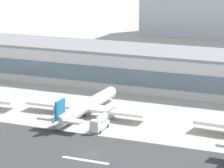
{
  "coord_description": "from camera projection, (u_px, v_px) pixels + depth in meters",
  "views": [
    {
      "loc": [
        57.12,
        -119.16,
        48.92
      ],
      "look_at": [
        -9.85,
        34.75,
        8.98
      ],
      "focal_mm": 93.04,
      "sensor_mm": 36.0,
      "label": 1
    }
  ],
  "objects": [
    {
      "name": "service_box_truck_1",
      "position": [
        62.0,
        119.0,
        161.97
      ],
      "size": [
        3.41,
        6.29,
        3.25
      ],
      "rotation": [
        0.0,
        0.0,
        4.56
      ],
      "color": "#2D3338",
      "rests_on": "ground_plane"
    },
    {
      "name": "airliner_blue_tail_gate_1",
      "position": [
        85.0,
        107.0,
        170.61
      ],
      "size": [
        37.71,
        41.33,
        8.63
      ],
      "rotation": [
        0.0,
        0.0,
        1.58
      ],
      "color": "silver",
      "rests_on": "ground_plane"
    },
    {
      "name": "terminal_building",
      "position": [
        144.0,
        67.0,
        207.25
      ],
      "size": [
        195.67,
        25.65,
        13.43
      ],
      "color": "silver",
      "rests_on": "ground_plane"
    },
    {
      "name": "service_fuel_truck_0",
      "position": [
        100.0,
        123.0,
        157.99
      ],
      "size": [
        3.25,
        8.63,
        3.95
      ],
      "rotation": [
        0.0,
        0.0,
        4.77
      ],
      "color": "white",
      "rests_on": "ground_plane"
    },
    {
      "name": "runway_centreline_dash_4",
      "position": [
        85.0,
        160.0,
        135.79
      ],
      "size": [
        12.0,
        1.2,
        0.01
      ],
      "primitive_type": "cube",
      "color": "white",
      "rests_on": "runway_strip"
    },
    {
      "name": "runway_strip",
      "position": [
        84.0,
        160.0,
        135.94
      ],
      "size": [
        800.0,
        35.31,
        0.08
      ],
      "primitive_type": "cube",
      "color": "#38383A",
      "rests_on": "ground_plane"
    },
    {
      "name": "ground_plane",
      "position": [
        92.0,
        154.0,
        139.79
      ],
      "size": [
        1400.0,
        1400.0,
        0.0
      ],
      "primitive_type": "plane",
      "color": "#B2AFA8"
    }
  ]
}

